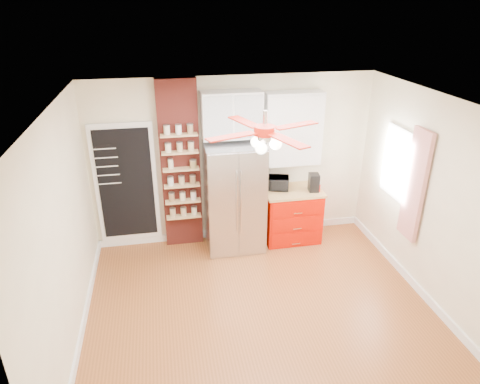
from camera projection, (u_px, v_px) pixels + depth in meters
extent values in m
plane|color=brown|center=(260.00, 309.00, 5.63)|extent=(4.50, 4.50, 0.00)
plane|color=white|center=(265.00, 106.00, 4.51)|extent=(4.50, 4.50, 0.00)
cube|color=#F3ECC4|center=(233.00, 161.00, 6.86)|extent=(4.50, 0.02, 2.70)
cube|color=#F3ECC4|center=(324.00, 339.00, 3.29)|extent=(4.50, 0.02, 2.70)
cube|color=#F3ECC4|center=(63.00, 237.00, 4.69)|extent=(0.02, 4.00, 2.70)
cube|color=#F3ECC4|center=(434.00, 203.00, 5.46)|extent=(0.02, 4.00, 2.70)
cube|color=white|center=(126.00, 184.00, 6.64)|extent=(0.95, 0.04, 1.95)
cube|color=black|center=(126.00, 184.00, 6.62)|extent=(0.82, 0.02, 1.78)
cube|color=maroon|center=(180.00, 166.00, 6.64)|extent=(0.60, 0.16, 2.70)
cube|color=#AAABAF|center=(234.00, 197.00, 6.72)|extent=(0.90, 0.70, 1.75)
cube|color=white|center=(232.00, 115.00, 6.36)|extent=(0.90, 0.35, 0.70)
cube|color=#BD0D00|center=(291.00, 216.00, 7.11)|extent=(0.90, 0.60, 0.86)
cube|color=tan|center=(293.00, 191.00, 6.92)|extent=(0.94, 0.64, 0.04)
cube|color=white|center=(293.00, 129.00, 6.66)|extent=(0.90, 0.30, 1.15)
cube|color=white|center=(398.00, 164.00, 6.17)|extent=(0.04, 0.75, 1.05)
cube|color=red|center=(415.00, 185.00, 5.72)|extent=(0.06, 0.40, 1.55)
cylinder|color=silver|center=(265.00, 120.00, 4.57)|extent=(0.05, 0.05, 0.20)
cylinder|color=#961509|center=(265.00, 131.00, 4.62)|extent=(0.24, 0.24, 0.10)
sphere|color=white|center=(264.00, 145.00, 4.69)|extent=(0.13, 0.13, 0.13)
imported|color=black|center=(277.00, 183.00, 6.91)|extent=(0.44, 0.35, 0.21)
cube|color=black|center=(314.00, 182.00, 6.83)|extent=(0.18, 0.21, 0.29)
cylinder|color=red|center=(317.00, 187.00, 6.85)|extent=(0.12, 0.12, 0.13)
cylinder|color=red|center=(312.00, 185.00, 6.93)|extent=(0.13, 0.13, 0.15)
cylinder|color=beige|center=(171.00, 164.00, 6.47)|extent=(0.09, 0.09, 0.14)
cylinder|color=olive|center=(193.00, 164.00, 6.49)|extent=(0.13, 0.13, 0.12)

